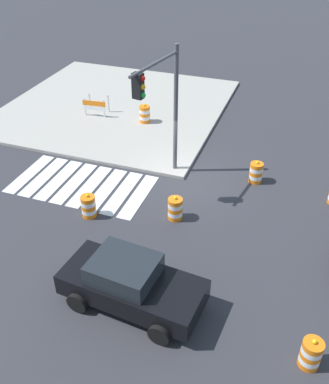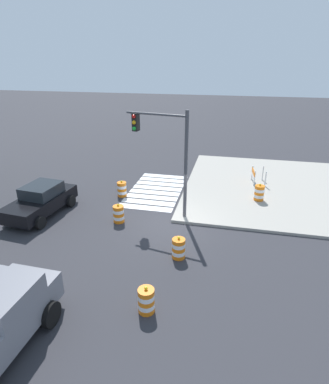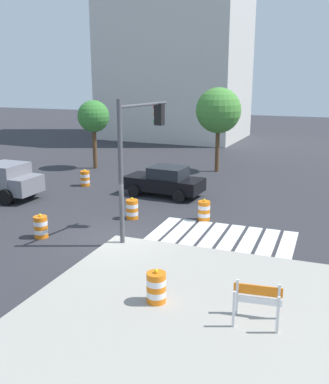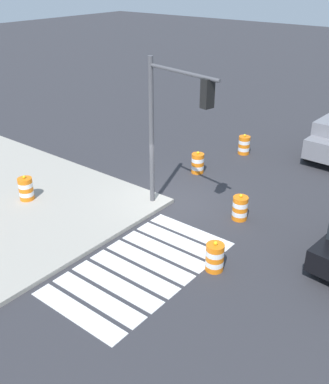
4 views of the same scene
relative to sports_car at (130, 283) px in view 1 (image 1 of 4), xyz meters
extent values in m
plane|color=#2D2D33|center=(0.53, -7.04, -0.81)|extent=(120.00, 120.00, 0.00)
cube|color=#9E998E|center=(6.53, -13.04, -0.74)|extent=(12.00, 12.00, 0.15)
cube|color=silver|center=(1.90, -5.24, -0.80)|extent=(0.60, 3.20, 0.02)
cube|color=silver|center=(2.65, -5.24, -0.80)|extent=(0.60, 3.20, 0.02)
cube|color=silver|center=(3.40, -5.24, -0.80)|extent=(0.60, 3.20, 0.02)
cube|color=silver|center=(4.15, -5.24, -0.80)|extent=(0.60, 3.20, 0.02)
cube|color=silver|center=(4.90, -5.24, -0.80)|extent=(0.60, 3.20, 0.02)
cube|color=silver|center=(5.65, -5.24, -0.80)|extent=(0.60, 3.20, 0.02)
cube|color=silver|center=(6.40, -5.24, -0.80)|extent=(0.60, 3.20, 0.02)
cube|color=silver|center=(7.15, -5.24, -0.80)|extent=(0.60, 3.20, 0.02)
cube|color=black|center=(-0.06, 0.01, -0.13)|extent=(4.45, 2.23, 0.70)
cube|color=#1E2328|center=(0.19, -0.02, 0.52)|extent=(2.04, 1.77, 0.60)
cylinder|color=black|center=(-1.49, -0.81, -0.48)|extent=(0.68, 0.30, 0.66)
cylinder|color=black|center=(-1.31, 1.08, -0.48)|extent=(0.68, 0.30, 0.66)
cylinder|color=black|center=(1.20, -1.07, -0.48)|extent=(0.68, 0.30, 0.66)
cylinder|color=black|center=(1.37, 0.83, -0.48)|extent=(0.68, 0.30, 0.66)
cylinder|color=orange|center=(0.04, -4.38, -0.72)|extent=(0.56, 0.56, 0.18)
cylinder|color=white|center=(0.04, -4.38, -0.54)|extent=(0.56, 0.56, 0.18)
cylinder|color=orange|center=(0.04, -4.38, -0.36)|extent=(0.56, 0.56, 0.18)
cylinder|color=white|center=(0.04, -4.38, -0.18)|extent=(0.56, 0.56, 0.18)
cylinder|color=orange|center=(0.04, -4.38, 0.00)|extent=(0.56, 0.56, 0.18)
sphere|color=yellow|center=(0.04, -4.38, 0.15)|extent=(0.12, 0.12, 0.12)
cylinder|color=orange|center=(3.22, -3.42, -0.72)|extent=(0.56, 0.56, 0.18)
cylinder|color=white|center=(3.22, -3.42, -0.54)|extent=(0.56, 0.56, 0.18)
cylinder|color=orange|center=(3.22, -3.42, -0.36)|extent=(0.56, 0.56, 0.18)
cylinder|color=white|center=(3.22, -3.42, -0.18)|extent=(0.56, 0.56, 0.18)
cylinder|color=orange|center=(3.22, -3.42, 0.00)|extent=(0.56, 0.56, 0.18)
sphere|color=yellow|center=(3.22, -3.42, 0.15)|extent=(0.12, 0.12, 0.12)
cylinder|color=orange|center=(-5.30, 0.42, -0.72)|extent=(0.56, 0.56, 0.18)
cylinder|color=white|center=(-5.30, 0.42, -0.54)|extent=(0.56, 0.56, 0.18)
cylinder|color=orange|center=(-5.30, 0.42, -0.36)|extent=(0.56, 0.56, 0.18)
cylinder|color=white|center=(-5.30, 0.42, -0.18)|extent=(0.56, 0.56, 0.18)
cylinder|color=orange|center=(-5.30, 0.42, 0.00)|extent=(0.56, 0.56, 0.18)
sphere|color=yellow|center=(-5.30, 0.42, 0.15)|extent=(0.12, 0.12, 0.12)
cylinder|color=orange|center=(-2.42, -7.96, -0.72)|extent=(0.56, 0.56, 0.18)
cylinder|color=white|center=(-2.42, -7.96, -0.54)|extent=(0.56, 0.56, 0.18)
cylinder|color=orange|center=(-2.42, -7.96, -0.36)|extent=(0.56, 0.56, 0.18)
cylinder|color=white|center=(-2.42, -7.96, -0.18)|extent=(0.56, 0.56, 0.18)
cylinder|color=orange|center=(-2.42, -7.96, 0.00)|extent=(0.56, 0.56, 0.18)
sphere|color=yellow|center=(-2.42, -7.96, 0.15)|extent=(0.12, 0.12, 0.12)
cylinder|color=orange|center=(4.11, -11.55, -0.57)|extent=(0.56, 0.56, 0.18)
cylinder|color=white|center=(4.11, -11.55, -0.39)|extent=(0.56, 0.56, 0.18)
cylinder|color=orange|center=(4.11, -11.55, -0.21)|extent=(0.56, 0.56, 0.18)
cylinder|color=white|center=(4.11, -11.55, -0.03)|extent=(0.56, 0.56, 0.18)
cylinder|color=orange|center=(4.11, -11.55, 0.15)|extent=(0.56, 0.56, 0.18)
sphere|color=yellow|center=(4.11, -11.55, 0.30)|extent=(0.12, 0.12, 0.12)
cube|color=silver|center=(6.40, -11.36, -0.16)|extent=(0.08, 0.08, 1.00)
cube|color=silver|center=(6.46, -12.06, -0.16)|extent=(0.08, 0.08, 1.00)
cube|color=silver|center=(7.49, -11.26, -0.16)|extent=(0.08, 0.08, 1.00)
cube|color=silver|center=(7.56, -11.95, -0.16)|extent=(0.08, 0.08, 1.00)
cube|color=orange|center=(6.94, -11.29, 0.09)|extent=(1.30, 0.16, 0.28)
cube|color=white|center=(6.94, -11.29, -0.21)|extent=(1.30, 0.16, 0.20)
cylinder|color=#4C4C51|center=(1.13, -7.64, 2.09)|extent=(0.18, 0.18, 5.50)
cylinder|color=#4C4C51|center=(1.43, -6.07, 4.54)|extent=(0.72, 3.17, 0.12)
cube|color=black|center=(1.64, -4.97, 4.09)|extent=(0.41, 0.34, 0.90)
sphere|color=red|center=(1.45, -4.93, 4.39)|extent=(0.20, 0.20, 0.20)
sphere|color=#F2A514|center=(1.45, -4.93, 4.09)|extent=(0.20, 0.20, 0.20)
sphere|color=green|center=(1.45, -4.93, 3.79)|extent=(0.20, 0.20, 0.20)
camera|label=1|loc=(-3.99, 8.27, 9.69)|focal=40.98mm
camera|label=2|loc=(-13.64, -9.86, 7.09)|focal=29.65mm
camera|label=3|loc=(8.46, -22.35, 5.67)|focal=41.77mm
camera|label=4|loc=(12.94, 2.37, 7.53)|focal=41.89mm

